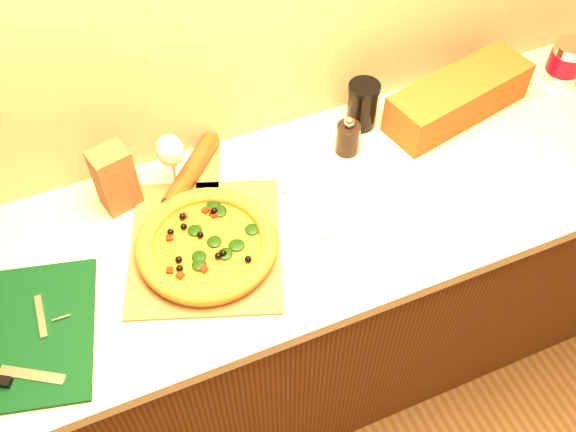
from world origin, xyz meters
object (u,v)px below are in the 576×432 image
Objects in this scene: cutting_board at (34,334)px; dark_jar at (363,105)px; pizza at (207,245)px; coffee_canister at (565,62)px; pepper_grinder at (348,137)px; rolling_pin at (192,170)px; wine_glass at (170,152)px; pizza_peel at (206,240)px.

dark_jar is at bearing 32.22° from cutting_board.
coffee_canister reaches higher than pizza.
pepper_grinder is at bearing -136.06° from dark_jar.
coffee_canister is at bearing -2.87° from rolling_pin.
rolling_pin is at bearing 13.26° from wine_glass.
wine_glass reaches higher than pepper_grinder.
pizza_peel is at bearing 81.02° from pizza.
wine_glass reaches higher than coffee_canister.
pizza is at bearing 22.61° from cutting_board.
pizza is 0.83× the size of cutting_board.
dark_jar is at bearing 25.38° from pizza.
coffee_canister reaches higher than rolling_pin.
pizza_peel is at bearing -86.16° from wine_glass.
coffee_canister is 0.97× the size of dark_jar.
cutting_board is at bearing -170.86° from coffee_canister.
wine_glass reaches higher than dark_jar.
pizza_peel is 0.46m from cutting_board.
dark_jar is (0.09, 0.08, 0.02)m from pepper_grinder.
pizza is 1.20× the size of rolling_pin.
coffee_canister reaches higher than cutting_board.
coffee_canister is at bearing -5.91° from dark_jar.
pepper_grinder is 0.89× the size of coffee_canister.
wine_glass is at bearing 177.79° from coffee_canister.
wine_glass reaches higher than cutting_board.
rolling_pin is at bearing 100.75° from pizza_peel.
pizza is (-0.01, -0.04, 0.03)m from pizza_peel.
dark_jar is at bearing 1.01° from rolling_pin.
pepper_grinder is 0.12m from dark_jar.
wine_glass reaches higher than pizza_peel.
wine_glass is (0.43, 0.32, 0.12)m from cutting_board.
pepper_grinder is at bearing 29.15° from cutting_board.
coffee_canister is (1.18, -0.06, 0.05)m from rolling_pin.
rolling_pin is 2.07× the size of coffee_canister.
pepper_grinder is at bearing -7.23° from wine_glass.
cutting_board is at bearing -145.83° from rolling_pin.
pepper_grinder is 0.50m from wine_glass.
pizza is at bearing -99.00° from rolling_pin.
pizza is 0.27m from wine_glass.
rolling_pin reaches higher than pizza_peel.
rolling_pin is (0.04, 0.22, 0.02)m from pizza_peel.
pizza_peel is 3.33× the size of wine_glass.
pizza_peel is 0.50m from pepper_grinder.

